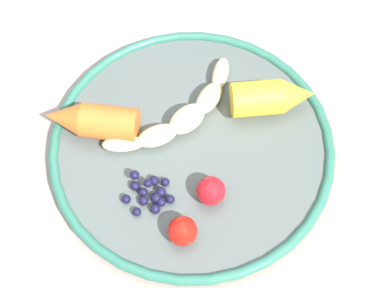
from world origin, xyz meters
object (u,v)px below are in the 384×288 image
blueberry_pile (150,193)px  tomato_near (182,231)px  carrot_orange (91,121)px  plate (192,145)px  carrot_yellow (273,97)px  banana (182,115)px  dining_table (204,186)px  tomato_mid (211,191)px

blueberry_pile → tomato_near: tomato_near is taller
carrot_orange → blueberry_pile: 0.11m
blueberry_pile → plate: bearing=-176.9°
carrot_orange → carrot_yellow: (-0.16, 0.15, 0.00)m
tomato_near → banana: bearing=-140.9°
dining_table → carrot_orange: (0.06, -0.13, 0.11)m
dining_table → blueberry_pile: (0.08, -0.02, 0.10)m
blueberry_pile → carrot_orange: bearing=-102.4°
banana → tomato_mid: 0.11m
carrot_orange → tomato_near: 0.17m
tomato_mid → plate: bearing=-124.6°
banana → tomato_near: 0.15m
banana → tomato_mid: tomato_mid is taller
plate → tomato_near: tomato_near is taller
blueberry_pile → tomato_mid: size_ratio=1.76×
carrot_yellow → tomato_mid: size_ratio=3.08×
dining_table → blueberry_pile: bearing=-11.5°
dining_table → plate: size_ratio=3.52×
carrot_orange → tomato_mid: bearing=96.0°
plate → carrot_orange: size_ratio=2.92×
tomato_mid → carrot_orange: bearing=-84.0°
carrot_orange → carrot_yellow: size_ratio=1.14×
dining_table → plate: plate is taller
banana → tomato_near: bearing=39.1°
blueberry_pile → tomato_near: (0.01, 0.06, 0.01)m
carrot_orange → blueberry_pile: bearing=77.6°
plate → carrot_yellow: size_ratio=3.33×
banana → dining_table: bearing=69.7°
plate → tomato_mid: bearing=55.4°
carrot_yellow → banana: bearing=-41.4°
tomato_near → carrot_orange: bearing=-102.9°
banana → tomato_near: tomato_near is taller
plate → blueberry_pile: blueberry_pile is taller
carrot_orange → dining_table: bearing=114.4°
dining_table → tomato_mid: size_ratio=36.01×
tomato_mid → dining_table: bearing=-136.6°
dining_table → carrot_orange: carrot_orange is taller
carrot_yellow → blueberry_pile: bearing=-12.1°
dining_table → banana: bearing=-110.3°
plate → tomato_near: (0.10, 0.06, 0.02)m
carrot_yellow → blueberry_pile: size_ratio=1.75×
carrot_yellow → tomato_near: size_ratio=3.10×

